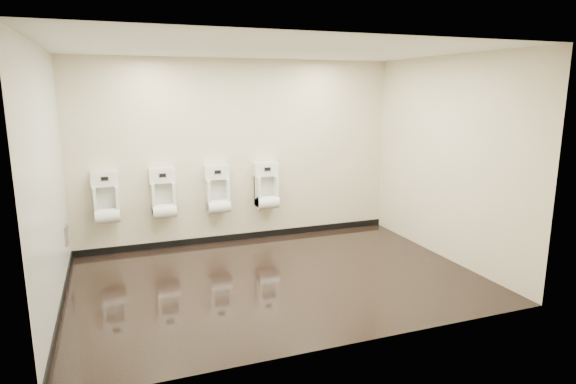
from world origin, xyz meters
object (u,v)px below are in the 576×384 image
urinal_0 (106,201)px  urinal_3 (267,189)px  urinal_1 (163,197)px  urinal_2 (218,193)px  access_panel (67,235)px

urinal_0 → urinal_3: size_ratio=1.00×
urinal_0 → urinal_3: 2.36m
urinal_1 → urinal_2: same height
urinal_2 → urinal_3: size_ratio=1.00×
urinal_0 → urinal_3: (2.36, 0.00, 0.00)m
urinal_1 → urinal_0: bearing=180.0°
urinal_0 → urinal_2: 1.58m
urinal_2 → urinal_1: bearing=180.0°
access_panel → urinal_1: 1.39m
urinal_0 → urinal_2: size_ratio=1.00×
access_panel → urinal_0: size_ratio=0.35×
urinal_3 → urinal_2: bearing=180.0°
urinal_0 → urinal_1: 0.78m
urinal_1 → urinal_2: (0.80, 0.00, 0.00)m
urinal_1 → urinal_2: size_ratio=1.00×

